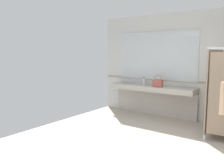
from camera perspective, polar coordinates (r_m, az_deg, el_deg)
name	(u,v)px	position (r m, az deg, el deg)	size (l,w,h in m)	color
ground_plane	(147,160)	(4.24, 8.83, -18.19)	(5.87, 6.03, 0.10)	#B2A899
wall_back	(198,67)	(6.43, 20.64, 4.06)	(5.87, 0.12, 2.90)	silver
wall_back_tile_band	(196,82)	(6.40, 20.32, 0.47)	(5.87, 0.01, 0.06)	#9E937F
vanity_counter	(152,94)	(6.69, 10.00, -2.38)	(2.52, 0.54, 1.00)	#B2ADA3
mirror_panel	(156,56)	(6.77, 10.94, 6.96)	(2.42, 0.02, 1.39)	silver
handbag	(158,83)	(6.32, 11.39, 0.26)	(0.26, 0.14, 0.34)	#934C42
soap_dispenser	(144,81)	(6.85, 7.96, 0.73)	(0.07, 0.07, 0.22)	white
paper_cup	(153,85)	(6.40, 10.32, -0.23)	(0.07, 0.07, 0.09)	beige
floor_drain_cover	(173,161)	(4.14, 15.07, -18.16)	(0.14, 0.14, 0.01)	#B7BABF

